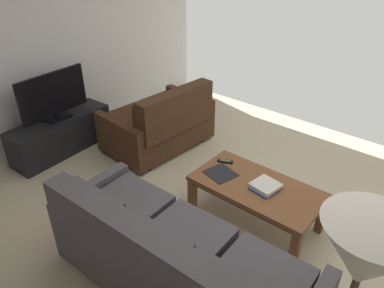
{
  "coord_description": "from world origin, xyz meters",
  "views": [
    {
      "loc": [
        -1.2,
        2.26,
        2.44
      ],
      "look_at": [
        0.45,
        0.29,
        0.93
      ],
      "focal_mm": 33.9,
      "sensor_mm": 36.0,
      "label": 1
    }
  ],
  "objects_px": {
    "floor_lamp": "(359,274)",
    "loveseat_near": "(161,123)",
    "book_stack": "(265,186)",
    "loose_magazine": "(221,173)",
    "sofa_main": "(173,262)",
    "tv_remote": "(225,161)",
    "coffee_table": "(256,191)",
    "flat_tv": "(53,96)",
    "tv_stand": "(62,135)"
  },
  "relations": [
    {
      "from": "tv_stand",
      "to": "flat_tv",
      "type": "distance_m",
      "value": 0.53
    },
    {
      "from": "tv_remote",
      "to": "loose_magazine",
      "type": "height_order",
      "value": "tv_remote"
    },
    {
      "from": "book_stack",
      "to": "loose_magazine",
      "type": "height_order",
      "value": "book_stack"
    },
    {
      "from": "floor_lamp",
      "to": "tv_stand",
      "type": "bearing_deg",
      "value": -14.12
    },
    {
      "from": "floor_lamp",
      "to": "flat_tv",
      "type": "height_order",
      "value": "floor_lamp"
    },
    {
      "from": "loveseat_near",
      "to": "floor_lamp",
      "type": "xyz_separation_m",
      "value": [
        -2.81,
        1.81,
        1.02
      ]
    },
    {
      "from": "sofa_main",
      "to": "tv_remote",
      "type": "height_order",
      "value": "sofa_main"
    },
    {
      "from": "book_stack",
      "to": "loose_magazine",
      "type": "xyz_separation_m",
      "value": [
        0.45,
        0.07,
        -0.02
      ]
    },
    {
      "from": "tv_stand",
      "to": "loose_magazine",
      "type": "bearing_deg",
      "value": -170.26
    },
    {
      "from": "sofa_main",
      "to": "coffee_table",
      "type": "height_order",
      "value": "sofa_main"
    },
    {
      "from": "loveseat_near",
      "to": "loose_magazine",
      "type": "bearing_deg",
      "value": 159.07
    },
    {
      "from": "floor_lamp",
      "to": "book_stack",
      "type": "height_order",
      "value": "floor_lamp"
    },
    {
      "from": "coffee_table",
      "to": "book_stack",
      "type": "bearing_deg",
      "value": -178.36
    },
    {
      "from": "tv_stand",
      "to": "loose_magazine",
      "type": "distance_m",
      "value": 2.24
    },
    {
      "from": "sofa_main",
      "to": "tv_remote",
      "type": "xyz_separation_m",
      "value": [
        0.44,
        -1.26,
        0.05
      ]
    },
    {
      "from": "tv_stand",
      "to": "loose_magazine",
      "type": "relative_size",
      "value": 4.97
    },
    {
      "from": "loveseat_near",
      "to": "tv_stand",
      "type": "bearing_deg",
      "value": 43.96
    },
    {
      "from": "flat_tv",
      "to": "loose_magazine",
      "type": "relative_size",
      "value": 3.38
    },
    {
      "from": "sofa_main",
      "to": "coffee_table",
      "type": "xyz_separation_m",
      "value": [
        -0.01,
        -1.13,
        -0.02
      ]
    },
    {
      "from": "tv_stand",
      "to": "flat_tv",
      "type": "height_order",
      "value": "flat_tv"
    },
    {
      "from": "sofa_main",
      "to": "flat_tv",
      "type": "bearing_deg",
      "value": -15.08
    },
    {
      "from": "coffee_table",
      "to": "sofa_main",
      "type": "bearing_deg",
      "value": 89.57
    },
    {
      "from": "loveseat_near",
      "to": "flat_tv",
      "type": "xyz_separation_m",
      "value": [
        0.9,
        0.87,
        0.4
      ]
    },
    {
      "from": "tv_stand",
      "to": "coffee_table",
      "type": "bearing_deg",
      "value": -170.17
    },
    {
      "from": "coffee_table",
      "to": "tv_stand",
      "type": "bearing_deg",
      "value": 9.83
    },
    {
      "from": "tv_remote",
      "to": "coffee_table",
      "type": "bearing_deg",
      "value": 164.18
    },
    {
      "from": "coffee_table",
      "to": "floor_lamp",
      "type": "distance_m",
      "value": 2.07
    },
    {
      "from": "tv_remote",
      "to": "tv_stand",
      "type": "bearing_deg",
      "value": 15.13
    },
    {
      "from": "sofa_main",
      "to": "floor_lamp",
      "type": "relative_size",
      "value": 1.28
    },
    {
      "from": "sofa_main",
      "to": "coffee_table",
      "type": "distance_m",
      "value": 1.13
    },
    {
      "from": "tv_remote",
      "to": "floor_lamp",
      "type": "bearing_deg",
      "value": 136.87
    },
    {
      "from": "sofa_main",
      "to": "flat_tv",
      "type": "height_order",
      "value": "flat_tv"
    },
    {
      "from": "floor_lamp",
      "to": "tv_stand",
      "type": "height_order",
      "value": "floor_lamp"
    },
    {
      "from": "coffee_table",
      "to": "book_stack",
      "type": "relative_size",
      "value": 4.45
    },
    {
      "from": "loose_magazine",
      "to": "tv_remote",
      "type": "bearing_deg",
      "value": -141.74
    },
    {
      "from": "floor_lamp",
      "to": "loveseat_near",
      "type": "bearing_deg",
      "value": -32.69
    },
    {
      "from": "tv_stand",
      "to": "tv_remote",
      "type": "height_order",
      "value": "tv_stand"
    },
    {
      "from": "sofa_main",
      "to": "tv_remote",
      "type": "bearing_deg",
      "value": -70.74
    },
    {
      "from": "coffee_table",
      "to": "flat_tv",
      "type": "xyz_separation_m",
      "value": [
        2.56,
        0.45,
        0.4
      ]
    },
    {
      "from": "tv_remote",
      "to": "sofa_main",
      "type": "bearing_deg",
      "value": 109.26
    },
    {
      "from": "loveseat_near",
      "to": "floor_lamp",
      "type": "height_order",
      "value": "floor_lamp"
    },
    {
      "from": "loveseat_near",
      "to": "book_stack",
      "type": "height_order",
      "value": "loveseat_near"
    },
    {
      "from": "tv_remote",
      "to": "book_stack",
      "type": "bearing_deg",
      "value": 166.83
    },
    {
      "from": "coffee_table",
      "to": "tv_remote",
      "type": "xyz_separation_m",
      "value": [
        0.45,
        -0.13,
        0.07
      ]
    },
    {
      "from": "book_stack",
      "to": "tv_remote",
      "type": "distance_m",
      "value": 0.55
    },
    {
      "from": "loveseat_near",
      "to": "sofa_main",
      "type": "bearing_deg",
      "value": 136.57
    },
    {
      "from": "sofa_main",
      "to": "loveseat_near",
      "type": "relative_size",
      "value": 1.55
    },
    {
      "from": "flat_tv",
      "to": "tv_stand",
      "type": "bearing_deg",
      "value": -70.59
    },
    {
      "from": "floor_lamp",
      "to": "tv_remote",
      "type": "distance_m",
      "value": 2.4
    },
    {
      "from": "tv_stand",
      "to": "book_stack",
      "type": "bearing_deg",
      "value": -170.42
    }
  ]
}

